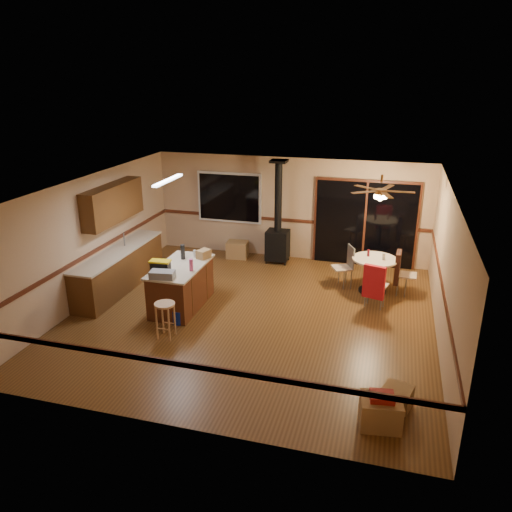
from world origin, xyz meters
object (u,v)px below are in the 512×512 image
at_px(dining_table, 374,269).
at_px(box_under_window, 237,249).
at_px(toolbox_grey, 162,275).
at_px(blue_bucket, 180,315).
at_px(kitchen_island, 181,286).
at_px(chair_right, 399,268).
at_px(box_corner_a, 380,412).
at_px(box_corner_b, 397,397).
at_px(toolbox_black, 160,267).
at_px(chair_near, 374,282).
at_px(wood_stove, 278,235).
at_px(chair_left, 347,262).
at_px(bar_stool, 166,320).

bearing_deg(dining_table, box_under_window, 160.06).
relative_size(toolbox_grey, blue_bucket, 1.40).
distance_m(kitchen_island, chair_right, 4.66).
bearing_deg(toolbox_grey, chair_right, 30.64).
height_order(box_corner_a, box_corner_b, box_corner_a).
bearing_deg(toolbox_black, blue_bucket, -29.07).
bearing_deg(toolbox_black, chair_near, 18.33).
height_order(chair_near, box_under_window, chair_near).
height_order(wood_stove, chair_right, wood_stove).
bearing_deg(blue_bucket, toolbox_black, 150.93).
relative_size(toolbox_black, box_corner_a, 0.66).
bearing_deg(kitchen_island, chair_near, 13.93).
bearing_deg(chair_near, box_corner_a, -85.28).
bearing_deg(chair_left, blue_bucket, -138.05).
bearing_deg(box_corner_a, box_corner_b, 65.45).
height_order(blue_bucket, box_under_window, box_under_window).
xyz_separation_m(wood_stove, blue_bucket, (-1.07, -3.71, -0.59)).
bearing_deg(blue_bucket, chair_near, 24.13).
xyz_separation_m(blue_bucket, chair_left, (2.91, 2.62, 0.45)).
relative_size(toolbox_grey, chair_left, 0.86).
height_order(toolbox_black, bar_stool, toolbox_black).
relative_size(bar_stool, chair_right, 0.96).
height_order(wood_stove, box_under_window, wood_stove).
xyz_separation_m(kitchen_island, box_under_window, (0.21, 3.10, -0.24)).
height_order(kitchen_island, box_under_window, kitchen_island).
height_order(toolbox_black, blue_bucket, toolbox_black).
xyz_separation_m(kitchen_island, chair_left, (3.14, 1.96, 0.14)).
bearing_deg(kitchen_island, chair_left, 31.97).
distance_m(toolbox_grey, toolbox_black, 0.34).
bearing_deg(chair_left, chair_right, -4.23).
bearing_deg(box_under_window, chair_left, -21.22).
xyz_separation_m(chair_near, box_corner_b, (0.52, -3.17, -0.44)).
xyz_separation_m(chair_left, box_corner_a, (0.96, -4.67, -0.38)).
bearing_deg(blue_bucket, toolbox_grey, -174.43).
xyz_separation_m(kitchen_island, dining_table, (3.75, 1.82, 0.08)).
xyz_separation_m(wood_stove, chair_left, (1.84, -1.09, -0.14)).
xyz_separation_m(bar_stool, chair_left, (2.91, 3.22, 0.25)).
relative_size(kitchen_island, dining_table, 1.73).
bearing_deg(chair_left, dining_table, -13.45).
xyz_separation_m(toolbox_black, bar_stool, (0.47, -0.86, -0.66)).
bearing_deg(chair_left, chair_near, -57.33).
bearing_deg(box_under_window, toolbox_black, -97.35).
xyz_separation_m(toolbox_black, dining_table, (3.99, 2.21, -0.47)).
bearing_deg(wood_stove, chair_right, -21.55).
relative_size(toolbox_black, blue_bucket, 1.10).
distance_m(wood_stove, bar_stool, 4.46).
distance_m(bar_stool, box_under_window, 4.36).
distance_m(bar_stool, blue_bucket, 0.64).
height_order(toolbox_grey, toolbox_black, toolbox_black).
relative_size(bar_stool, dining_table, 0.70).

